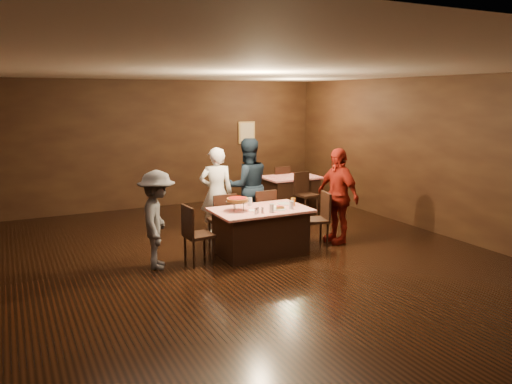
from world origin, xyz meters
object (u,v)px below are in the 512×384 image
diner_navy_hoodie (247,186)px  glass_front_right (291,205)px  diner_grey_knit (157,220)px  glass_front_left (272,208)px  chair_far_right (261,214)px  main_table (261,231)px  chair_back_near (307,194)px  chair_far_left (221,219)px  glass_amber (293,202)px  plate_empty (285,204)px  chair_end_left (199,234)px  back_table (291,193)px  diner_white_jacket (216,193)px  diner_red_shirt (337,196)px  pizza_stand (237,200)px  chair_back_far (278,185)px  glass_back (250,202)px  chair_end_right (315,219)px

diner_navy_hoodie → glass_front_right: diner_navy_hoodie is taller
diner_grey_knit → glass_front_left: size_ratio=10.89×
diner_navy_hoodie → chair_far_right: bearing=100.2°
diner_navy_hoodie → main_table: bearing=80.0°
chair_back_near → glass_front_right: (-1.73, -2.25, 0.37)m
chair_far_left → glass_amber: (1.00, -0.80, 0.37)m
chair_far_left → plate_empty: size_ratio=3.80×
diner_navy_hoodie → chair_end_left: bearing=46.9°
back_table → diner_white_jacket: size_ratio=0.76×
back_table → diner_red_shirt: 2.84m
diner_navy_hoodie → diner_red_shirt: size_ratio=1.07×
chair_end_left → diner_red_shirt: diner_red_shirt is taller
main_table → pizza_stand: bearing=172.9°
diner_white_jacket → pizza_stand: diner_white_jacket is taller
plate_empty → glass_front_right: glass_front_right is taller
chair_far_right → diner_red_shirt: size_ratio=0.55×
chair_far_left → diner_navy_hoodie: diner_navy_hoodie is taller
back_table → glass_front_right: size_ratio=9.29×
main_table → chair_far_right: 0.85m
chair_back_far → diner_white_jacket: diner_white_jacket is taller
plate_empty → glass_back: bearing=166.0°
diner_navy_hoodie → diner_grey_knit: 2.42m
back_table → chair_end_right: bearing=-111.9°
diner_grey_knit → plate_empty: bearing=-68.2°
chair_end_right → glass_front_right: (-0.65, -0.25, 0.37)m
chair_back_near → glass_front_left: chair_back_near is taller
main_table → glass_amber: glass_amber is taller
back_table → diner_red_shirt: bearing=-103.2°
glass_front_left → glass_amber: size_ratio=1.00×
glass_front_right → back_table: bearing=59.6°
back_table → chair_end_left: size_ratio=1.37×
glass_front_left → pizza_stand: bearing=142.1°
chair_end_left → glass_front_right: (1.55, -0.25, 0.37)m
diner_red_shirt → glass_back: size_ratio=12.30×
diner_red_shirt → glass_front_right: diner_red_shirt is taller
chair_end_right → main_table: bearing=-76.6°
chair_end_right → chair_back_far: same height
diner_white_jacket → glass_front_left: diner_white_jacket is taller
glass_front_left → glass_amber: 0.60m
chair_far_left → diner_white_jacket: (0.10, 0.47, 0.38)m
diner_grey_knit → glass_back: bearing=-62.5°
chair_far_left → diner_white_jacket: 0.61m
chair_far_left → glass_back: chair_far_left is taller
glass_front_right → glass_back: (-0.50, 0.55, 0.00)m
pizza_stand → main_table: bearing=-7.1°
diner_white_jacket → diner_grey_knit: bearing=54.2°
glass_front_left → diner_white_jacket: bearing=102.9°
diner_red_shirt → plate_empty: size_ratio=6.89×
diner_navy_hoodie → pizza_stand: size_ratio=4.85×
chair_end_right → glass_amber: 0.62m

